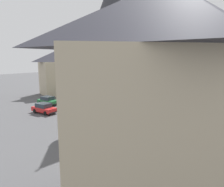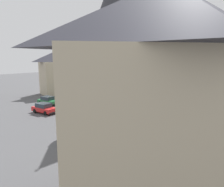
{
  "view_description": "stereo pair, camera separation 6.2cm",
  "coord_description": "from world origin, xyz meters",
  "px_view_note": "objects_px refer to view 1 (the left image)",
  "views": [
    {
      "loc": [
        -23.67,
        -15.17,
        7.93
      ],
      "look_at": [
        0.0,
        0.0,
        3.17
      ],
      "focal_mm": 31.26,
      "sensor_mm": 36.0,
      "label": 1
    },
    {
      "loc": [
        -23.64,
        -15.23,
        7.93
      ],
      "look_at": [
        0.0,
        0.0,
        3.17
      ],
      "focal_mm": 31.26,
      "sensor_mm": 36.0,
      "label": 2
    }
  ],
  "objects_px": {
    "car_white_side": "(194,125)",
    "car_green_alley": "(44,108)",
    "car_silver_kerb": "(85,121)",
    "pedestrian": "(69,134)",
    "clock_tower": "(112,36)",
    "building_corner_back": "(62,71)",
    "car_black_far": "(48,101)",
    "car_red_corner": "(87,101)",
    "tree": "(113,76)",
    "road_sign": "(166,113)",
    "car_blue_kerb": "(104,140)",
    "building_shop_left": "(164,103)"
  },
  "relations": [
    {
      "from": "car_white_side",
      "to": "pedestrian",
      "type": "relative_size",
      "value": 2.51
    },
    {
      "from": "tree",
      "to": "building_shop_left",
      "type": "xyz_separation_m",
      "value": [
        -22.74,
        -17.32,
        0.8
      ]
    },
    {
      "from": "clock_tower",
      "to": "car_silver_kerb",
      "type": "relative_size",
      "value": 4.64
    },
    {
      "from": "car_white_side",
      "to": "building_shop_left",
      "type": "distance_m",
      "value": 14.45
    },
    {
      "from": "car_blue_kerb",
      "to": "clock_tower",
      "type": "bearing_deg",
      "value": 29.08
    },
    {
      "from": "car_white_side",
      "to": "road_sign",
      "type": "height_order",
      "value": "road_sign"
    },
    {
      "from": "clock_tower",
      "to": "pedestrian",
      "type": "bearing_deg",
      "value": -168.73
    },
    {
      "from": "car_white_side",
      "to": "car_green_alley",
      "type": "height_order",
      "value": "same"
    },
    {
      "from": "tree",
      "to": "car_green_alley",
      "type": "bearing_deg",
      "value": 162.71
    },
    {
      "from": "clock_tower",
      "to": "car_red_corner",
      "type": "distance_m",
      "value": 12.93
    },
    {
      "from": "tree",
      "to": "building_corner_back",
      "type": "distance_m",
      "value": 15.13
    },
    {
      "from": "car_black_far",
      "to": "building_shop_left",
      "type": "relative_size",
      "value": 0.35
    },
    {
      "from": "clock_tower",
      "to": "tree",
      "type": "height_order",
      "value": "clock_tower"
    },
    {
      "from": "car_silver_kerb",
      "to": "car_black_far",
      "type": "distance_m",
      "value": 14.73
    },
    {
      "from": "car_black_far",
      "to": "clock_tower",
      "type": "bearing_deg",
      "value": -86.56
    },
    {
      "from": "car_red_corner",
      "to": "tree",
      "type": "bearing_deg",
      "value": -18.51
    },
    {
      "from": "car_red_corner",
      "to": "building_shop_left",
      "type": "bearing_deg",
      "value": -131.29
    },
    {
      "from": "building_shop_left",
      "to": "building_corner_back",
      "type": "distance_m",
      "value": 40.07
    },
    {
      "from": "car_red_corner",
      "to": "car_white_side",
      "type": "relative_size",
      "value": 1.02
    },
    {
      "from": "pedestrian",
      "to": "building_corner_back",
      "type": "bearing_deg",
      "value": 47.95
    },
    {
      "from": "clock_tower",
      "to": "building_shop_left",
      "type": "xyz_separation_m",
      "value": [
        -14.42,
        -12.28,
        -5.48
      ]
    },
    {
      "from": "car_green_alley",
      "to": "car_silver_kerb",
      "type": "bearing_deg",
      "value": -99.62
    },
    {
      "from": "car_silver_kerb",
      "to": "pedestrian",
      "type": "height_order",
      "value": "pedestrian"
    },
    {
      "from": "car_silver_kerb",
      "to": "car_black_far",
      "type": "height_order",
      "value": "same"
    },
    {
      "from": "car_white_side",
      "to": "car_green_alley",
      "type": "distance_m",
      "value": 21.14
    },
    {
      "from": "car_blue_kerb",
      "to": "car_silver_kerb",
      "type": "xyz_separation_m",
      "value": [
        3.4,
        5.25,
        0.0
      ]
    },
    {
      "from": "clock_tower",
      "to": "tree",
      "type": "bearing_deg",
      "value": 31.24
    },
    {
      "from": "building_corner_back",
      "to": "car_black_far",
      "type": "bearing_deg",
      "value": -145.41
    },
    {
      "from": "clock_tower",
      "to": "car_green_alley",
      "type": "height_order",
      "value": "clock_tower"
    },
    {
      "from": "road_sign",
      "to": "tree",
      "type": "bearing_deg",
      "value": 53.38
    },
    {
      "from": "clock_tower",
      "to": "road_sign",
      "type": "relative_size",
      "value": 6.95
    },
    {
      "from": "car_blue_kerb",
      "to": "building_shop_left",
      "type": "height_order",
      "value": "building_shop_left"
    },
    {
      "from": "clock_tower",
      "to": "car_green_alley",
      "type": "relative_size",
      "value": 4.71
    },
    {
      "from": "tree",
      "to": "building_shop_left",
      "type": "relative_size",
      "value": 0.63
    },
    {
      "from": "car_blue_kerb",
      "to": "building_corner_back",
      "type": "bearing_deg",
      "value": 53.44
    },
    {
      "from": "car_black_far",
      "to": "building_shop_left",
      "type": "height_order",
      "value": "building_shop_left"
    },
    {
      "from": "car_blue_kerb",
      "to": "road_sign",
      "type": "xyz_separation_m",
      "value": [
        8.11,
        -3.05,
        1.14
      ]
    },
    {
      "from": "building_shop_left",
      "to": "road_sign",
      "type": "distance_m",
      "value": 13.74
    },
    {
      "from": "car_silver_kerb",
      "to": "car_white_side",
      "type": "bearing_deg",
      "value": -63.72
    },
    {
      "from": "car_silver_kerb",
      "to": "car_green_alley",
      "type": "xyz_separation_m",
      "value": [
        1.6,
        9.43,
        0.0
      ]
    },
    {
      "from": "car_white_side",
      "to": "building_shop_left",
      "type": "height_order",
      "value": "building_shop_left"
    },
    {
      "from": "car_silver_kerb",
      "to": "building_shop_left",
      "type": "height_order",
      "value": "building_shop_left"
    },
    {
      "from": "car_white_side",
      "to": "pedestrian",
      "type": "xyz_separation_m",
      "value": [
        -10.12,
        9.4,
        0.25
      ]
    },
    {
      "from": "building_shop_left",
      "to": "road_sign",
      "type": "height_order",
      "value": "building_shop_left"
    },
    {
      "from": "car_black_far",
      "to": "road_sign",
      "type": "bearing_deg",
      "value": -92.62
    },
    {
      "from": "car_silver_kerb",
      "to": "pedestrian",
      "type": "relative_size",
      "value": 2.48
    },
    {
      "from": "car_silver_kerb",
      "to": "car_black_far",
      "type": "bearing_deg",
      "value": 67.16
    },
    {
      "from": "car_silver_kerb",
      "to": "car_green_alley",
      "type": "bearing_deg",
      "value": 80.38
    },
    {
      "from": "car_white_side",
      "to": "car_green_alley",
      "type": "relative_size",
      "value": 1.03
    },
    {
      "from": "car_white_side",
      "to": "tree",
      "type": "height_order",
      "value": "tree"
    }
  ]
}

